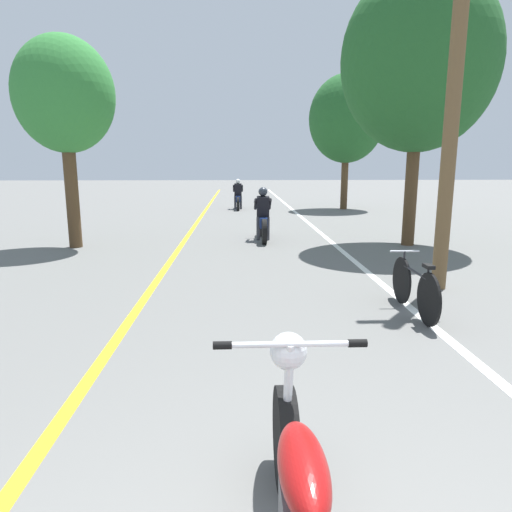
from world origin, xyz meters
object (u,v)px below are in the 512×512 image
at_px(motorcycle_foreground, 301,497).
at_px(bicycle_parked, 414,287).
at_px(roadside_tree_right_near, 420,61).
at_px(roadside_tree_right_far, 347,119).
at_px(roadside_tree_left, 64,97).
at_px(motorcycle_rider_far, 238,198).
at_px(utility_pole, 453,103).
at_px(motorcycle_rider_lead, 263,220).

bearing_deg(motorcycle_foreground, bicycle_parked, 62.26).
bearing_deg(roadside_tree_right_near, roadside_tree_right_far, 86.83).
relative_size(motorcycle_foreground, bicycle_parked, 1.28).
bearing_deg(roadside_tree_left, motorcycle_rider_far, 67.17).
xyz_separation_m(utility_pole, motorcycle_foreground, (-3.14, -5.48, -2.58)).
bearing_deg(roadside_tree_left, utility_pole, -29.25).
distance_m(roadside_tree_left, bicycle_parked, 9.29).
relative_size(roadside_tree_right_near, motorcycle_foreground, 3.08).
height_order(roadside_tree_right_far, motorcycle_rider_lead, roadside_tree_right_far).
height_order(roadside_tree_right_near, motorcycle_foreground, roadside_tree_right_near).
bearing_deg(motorcycle_foreground, motorcycle_rider_far, 90.83).
xyz_separation_m(utility_pole, roadside_tree_right_far, (1.57, 13.99, 1.05)).
relative_size(roadside_tree_left, motorcycle_foreground, 2.32).
xyz_separation_m(roadside_tree_right_near, motorcycle_rider_lead, (-3.77, 0.96, -4.01)).
bearing_deg(motorcycle_foreground, roadside_tree_right_near, 66.77).
distance_m(roadside_tree_right_far, roadside_tree_left, 13.38).
bearing_deg(roadside_tree_right_far, bicycle_parked, -99.34).
bearing_deg(utility_pole, roadside_tree_right_near, 76.29).
relative_size(motorcycle_rider_lead, bicycle_parked, 1.18).
height_order(motorcycle_rider_far, bicycle_parked, motorcycle_rider_far).
xyz_separation_m(utility_pole, motorcycle_rider_lead, (-2.74, 5.19, -2.49)).
distance_m(roadside_tree_left, motorcycle_foreground, 11.18).
relative_size(roadside_tree_right_far, motorcycle_rider_far, 2.84).
relative_size(roadside_tree_right_near, motorcycle_rider_lead, 3.34).
relative_size(roadside_tree_left, motorcycle_rider_lead, 2.52).
xyz_separation_m(roadside_tree_right_near, roadside_tree_right_far, (0.54, 9.76, -0.46)).
relative_size(utility_pole, motorcycle_foreground, 2.69).
relative_size(utility_pole, motorcycle_rider_far, 2.75).
bearing_deg(roadside_tree_left, roadside_tree_right_near, -0.17).
bearing_deg(utility_pole, roadside_tree_right_far, 83.59).
xyz_separation_m(motorcycle_rider_lead, bicycle_parked, (1.79, -6.50, -0.18)).
distance_m(utility_pole, bicycle_parked, 3.12).
height_order(roadside_tree_left, bicycle_parked, roadside_tree_left).
relative_size(roadside_tree_right_far, bicycle_parked, 3.55).
distance_m(motorcycle_rider_lead, bicycle_parked, 6.75).
relative_size(roadside_tree_left, bicycle_parked, 2.98).
height_order(roadside_tree_right_near, roadside_tree_left, roadside_tree_right_near).
xyz_separation_m(roadside_tree_right_near, motorcycle_foreground, (-4.17, -9.71, -4.09)).
distance_m(motorcycle_foreground, motorcycle_rider_far, 19.66).
xyz_separation_m(roadside_tree_right_near, roadside_tree_left, (-8.63, 0.03, -0.87)).
relative_size(motorcycle_rider_far, bicycle_parked, 1.25).
bearing_deg(motorcycle_rider_far, motorcycle_rider_lead, -85.65).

